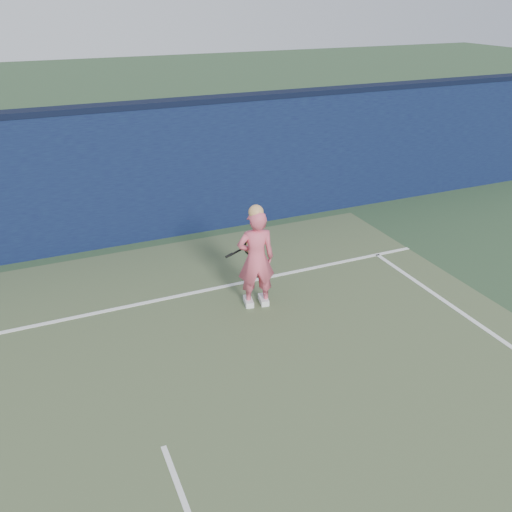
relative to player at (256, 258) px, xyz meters
name	(u,v)px	position (x,y,z in m)	size (l,w,h in m)	color
backstop_wall	(80,184)	(-2.08, 3.19, 0.47)	(24.00, 0.40, 2.50)	black
wall_cap	(69,110)	(-2.08, 3.19, 1.77)	(24.00, 0.42, 0.10)	black
player	(256,258)	(0.00, 0.00, 0.00)	(0.63, 0.48, 1.63)	#DE566D
racket	(250,246)	(0.10, 0.47, -0.02)	(0.61, 0.16, 0.33)	black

